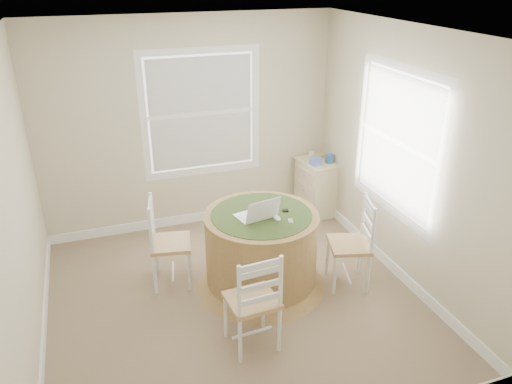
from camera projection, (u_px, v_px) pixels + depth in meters
name	position (u px, v px, depth m)	size (l,w,h in m)	color
room	(245.00, 174.00, 4.67)	(3.64, 3.64, 2.64)	#7F6C50
round_table	(261.00, 247.00, 5.09)	(1.34, 1.34, 0.83)	olive
chair_left	(171.00, 243.00, 5.13)	(0.42, 0.40, 0.95)	white
chair_near	(252.00, 300.00, 4.26)	(0.42, 0.40, 0.95)	white
chair_right	(349.00, 244.00, 5.10)	(0.42, 0.40, 0.95)	white
laptop	(257.00, 214.00, 4.86)	(0.42, 0.39, 0.25)	white
mouse	(277.00, 218.00, 4.84)	(0.07, 0.11, 0.04)	white
phone	(291.00, 221.00, 4.81)	(0.04, 0.09, 0.02)	#B7BABF
keys	(285.00, 211.00, 4.99)	(0.06, 0.05, 0.03)	black
corner_chest	(317.00, 187.00, 6.66)	(0.48, 0.61, 0.74)	beige
tissue_box	(316.00, 161.00, 6.37)	(0.12, 0.12, 0.10)	#5A72CF
box_yellow	(318.00, 157.00, 6.56)	(0.15, 0.10, 0.06)	gold
box_blue	(329.00, 158.00, 6.42)	(0.08, 0.08, 0.12)	#35629F
cup_cream	(312.00, 155.00, 6.58)	(0.07, 0.07, 0.09)	beige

